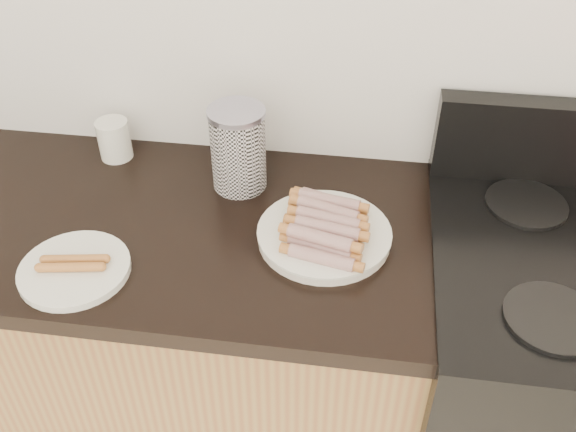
# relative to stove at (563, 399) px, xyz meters

# --- Properties ---
(cabinet_base) EXTENTS (2.20, 0.59, 0.86)m
(cabinet_base) POSITION_rel_stove_xyz_m (-1.48, 0.01, -0.03)
(cabinet_base) COLOR olive
(cabinet_base) RESTS_ON floor
(stove) EXTENTS (0.76, 0.65, 0.91)m
(stove) POSITION_rel_stove_xyz_m (0.00, 0.00, 0.00)
(stove) COLOR black
(stove) RESTS_ON floor
(burner_near_left) EXTENTS (0.18, 0.18, 0.01)m
(burner_near_left) POSITION_rel_stove_xyz_m (-0.17, -0.17, 0.46)
(burner_near_left) COLOR black
(burner_near_left) RESTS_ON stove
(burner_far_left) EXTENTS (0.18, 0.18, 0.01)m
(burner_far_left) POSITION_rel_stove_xyz_m (-0.17, 0.17, 0.46)
(burner_far_left) COLOR black
(burner_far_left) RESTS_ON stove
(main_plate) EXTENTS (0.36, 0.36, 0.02)m
(main_plate) POSITION_rel_stove_xyz_m (-0.61, 0.00, 0.45)
(main_plate) COLOR white
(main_plate) RESTS_ON counter_slab
(side_plate) EXTENTS (0.28, 0.28, 0.02)m
(side_plate) POSITION_rel_stove_xyz_m (-1.09, -0.17, 0.45)
(side_plate) COLOR white
(side_plate) RESTS_ON counter_slab
(hotdog_pile) EXTENTS (0.14, 0.25, 0.05)m
(hotdog_pile) POSITION_rel_stove_xyz_m (-0.61, 0.00, 0.49)
(hotdog_pile) COLOR brown
(hotdog_pile) RESTS_ON main_plate
(plain_sausages) EXTENTS (0.12, 0.06, 0.02)m
(plain_sausages) POSITION_rel_stove_xyz_m (-1.09, -0.16, 0.47)
(plain_sausages) COLOR #B6734A
(plain_sausages) RESTS_ON side_plate
(canister) EXTENTS (0.13, 0.13, 0.20)m
(canister) POSITION_rel_stove_xyz_m (-0.82, 0.17, 0.54)
(canister) COLOR silver
(canister) RESTS_ON counter_slab
(mug) EXTENTS (0.10, 0.10, 0.10)m
(mug) POSITION_rel_stove_xyz_m (-1.15, 0.24, 0.49)
(mug) COLOR white
(mug) RESTS_ON counter_slab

